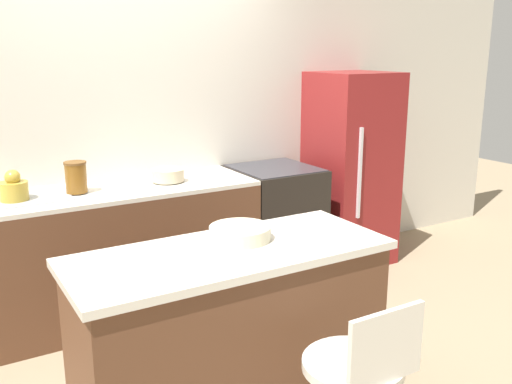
{
  "coord_description": "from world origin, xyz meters",
  "views": [
    {
      "loc": [
        -1.3,
        -3.41,
        1.87
      ],
      "look_at": [
        0.49,
        -0.39,
        0.98
      ],
      "focal_mm": 40.0,
      "sensor_mm": 36.0,
      "label": 1
    }
  ],
  "objects_px": {
    "mixing_bowl": "(168,175)",
    "kettle": "(14,188)",
    "refrigerator": "(351,169)",
    "oven_range": "(275,224)"
  },
  "relations": [
    {
      "from": "mixing_bowl",
      "to": "kettle",
      "type": "bearing_deg",
      "value": 180.0
    },
    {
      "from": "refrigerator",
      "to": "kettle",
      "type": "distance_m",
      "value": 2.75
    },
    {
      "from": "oven_range",
      "to": "mixing_bowl",
      "type": "distance_m",
      "value": 1.05
    },
    {
      "from": "oven_range",
      "to": "kettle",
      "type": "height_order",
      "value": "kettle"
    },
    {
      "from": "kettle",
      "to": "mixing_bowl",
      "type": "distance_m",
      "value": 1.03
    },
    {
      "from": "oven_range",
      "to": "refrigerator",
      "type": "xyz_separation_m",
      "value": [
        0.8,
        0.02,
        0.37
      ]
    },
    {
      "from": "kettle",
      "to": "mixing_bowl",
      "type": "bearing_deg",
      "value": 0.0
    },
    {
      "from": "oven_range",
      "to": "mixing_bowl",
      "type": "relative_size",
      "value": 4.08
    },
    {
      "from": "oven_range",
      "to": "kettle",
      "type": "xyz_separation_m",
      "value": [
        -1.95,
        -0.01,
        0.55
      ]
    },
    {
      "from": "refrigerator",
      "to": "mixing_bowl",
      "type": "xyz_separation_m",
      "value": [
        -1.71,
        -0.02,
        0.15
      ]
    }
  ]
}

